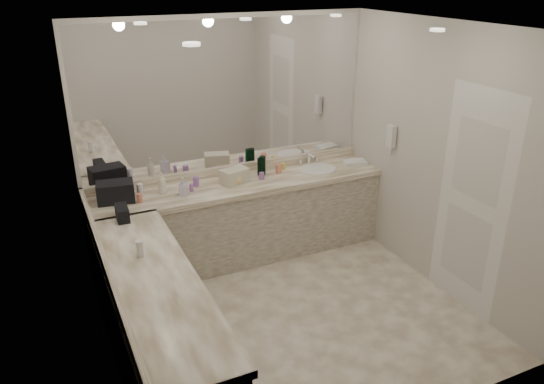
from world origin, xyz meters
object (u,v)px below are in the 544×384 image
cream_cosmetic_case (235,176)px  soap_bottle_a (162,183)px  sink (317,170)px  black_toiletry_bag (115,192)px  hand_towel (355,162)px  soap_bottle_c (237,177)px  soap_bottle_b (183,186)px  wall_phone (391,136)px

cream_cosmetic_case → soap_bottle_a: soap_bottle_a is taller
sink → black_toiletry_bag: bearing=178.8°
black_toiletry_bag → hand_towel: 2.71m
sink → hand_towel: size_ratio=1.66×
black_toiletry_bag → cream_cosmetic_case: (1.23, -0.04, -0.02)m
sink → soap_bottle_c: soap_bottle_c is taller
cream_cosmetic_case → soap_bottle_b: soap_bottle_b is taller
black_toiletry_bag → hand_towel: bearing=-1.8°
soap_bottle_b → cream_cosmetic_case: bearing=8.2°
sink → cream_cosmetic_case: (-1.00, 0.01, 0.09)m
black_toiletry_bag → hand_towel: (2.71, -0.08, -0.08)m
cream_cosmetic_case → sink: bearing=-16.9°
sink → soap_bottle_b: bearing=-177.3°
wall_phone → hand_towel: bearing=105.7°
black_toiletry_bag → soap_bottle_b: size_ratio=1.90×
wall_phone → soap_bottle_c: bearing=163.8°
cream_cosmetic_case → soap_bottle_b: (-0.58, -0.08, 0.01)m
soap_bottle_a → soap_bottle_b: 0.22m
black_toiletry_bag → soap_bottle_a: 0.46m
black_toiletry_bag → soap_bottle_a: bearing=0.3°
hand_towel → soap_bottle_a: 2.25m
soap_bottle_a → soap_bottle_c: soap_bottle_a is taller
cream_cosmetic_case → soap_bottle_a: (-0.77, 0.04, 0.03)m
soap_bottle_b → soap_bottle_c: soap_bottle_b is taller
wall_phone → soap_bottle_b: (-2.19, 0.42, -0.36)m
sink → wall_phone: size_ratio=1.83×
hand_towel → soap_bottle_c: soap_bottle_c is taller
black_toiletry_bag → soap_bottle_c: size_ratio=2.25×
sink → black_toiletry_bag: size_ratio=1.25×
hand_towel → soap_bottle_b: 2.06m
sink → soap_bottle_c: bearing=-178.1°
cream_cosmetic_case → soap_bottle_c: bearing=-98.9°
cream_cosmetic_case → soap_bottle_c: (0.01, -0.04, -0.00)m
cream_cosmetic_case → hand_towel: (1.48, -0.04, -0.06)m
cream_cosmetic_case → hand_towel: size_ratio=1.07×
hand_towel → soap_bottle_b: (-2.06, -0.04, 0.07)m
wall_phone → soap_bottle_b: bearing=169.0°
wall_phone → soap_bottle_a: size_ratio=1.08×
hand_towel → soap_bottle_c: size_ratio=1.70×
wall_phone → soap_bottle_a: (-2.38, 0.55, -0.34)m
soap_bottle_c → cream_cosmetic_case: bearing=97.5°
cream_cosmetic_case → hand_towel: 1.48m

